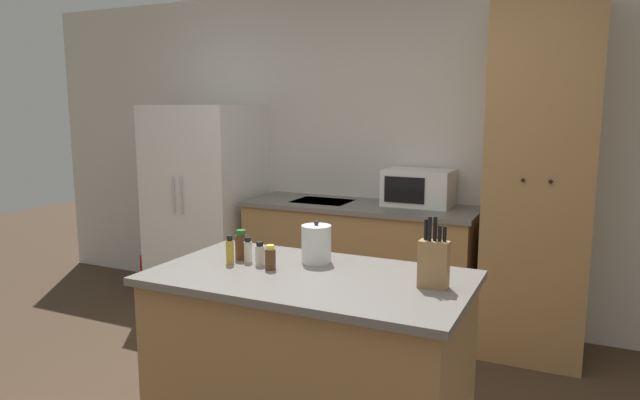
# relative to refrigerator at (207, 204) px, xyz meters

# --- Properties ---
(wall_back) EXTENTS (7.20, 0.06, 2.60)m
(wall_back) POSITION_rel_refrigerator_xyz_m (1.62, 0.39, 0.46)
(wall_back) COLOR beige
(wall_back) RESTS_ON ground_plane
(refrigerator) EXTENTS (0.84, 0.75, 1.68)m
(refrigerator) POSITION_rel_refrigerator_xyz_m (0.00, 0.00, 0.00)
(refrigerator) COLOR white
(refrigerator) RESTS_ON ground_plane
(back_counter) EXTENTS (1.79, 0.64, 0.94)m
(back_counter) POSITION_rel_refrigerator_xyz_m (1.38, 0.06, -0.37)
(back_counter) COLOR #9E7547
(back_counter) RESTS_ON ground_plane
(pantry_cabinet) EXTENTS (0.66, 0.64, 2.35)m
(pantry_cabinet) POSITION_rel_refrigerator_xyz_m (2.66, 0.05, 0.33)
(pantry_cabinet) COLOR #9E7547
(pantry_cabinet) RESTS_ON ground_plane
(kitchen_island) EXTENTS (1.46, 0.81, 0.91)m
(kitchen_island) POSITION_rel_refrigerator_xyz_m (1.81, -1.68, -0.38)
(kitchen_island) COLOR #9E7547
(kitchen_island) RESTS_ON ground_plane
(microwave) EXTENTS (0.50, 0.34, 0.27)m
(microwave) POSITION_rel_refrigerator_xyz_m (1.80, 0.18, 0.23)
(microwave) COLOR white
(microwave) RESTS_ON back_counter
(knife_block) EXTENTS (0.12, 0.06, 0.30)m
(knife_block) POSITION_rel_refrigerator_xyz_m (2.37, -1.63, 0.18)
(knife_block) COLOR #9E7547
(knife_block) RESTS_ON kitchen_island
(spice_bottle_tall_dark) EXTENTS (0.04, 0.04, 0.14)m
(spice_bottle_tall_dark) POSITION_rel_refrigerator_xyz_m (1.39, -1.69, 0.13)
(spice_bottle_tall_dark) COLOR gold
(spice_bottle_tall_dark) RESTS_ON kitchen_island
(spice_bottle_short_red) EXTENTS (0.05, 0.05, 0.12)m
(spice_bottle_short_red) POSITION_rel_refrigerator_xyz_m (1.61, -1.69, 0.12)
(spice_bottle_short_red) COLOR #563319
(spice_bottle_short_red) RESTS_ON kitchen_island
(spice_bottle_amber_oil) EXTENTS (0.04, 0.04, 0.12)m
(spice_bottle_amber_oil) POSITION_rel_refrigerator_xyz_m (1.53, -1.65, 0.12)
(spice_bottle_amber_oil) COLOR beige
(spice_bottle_amber_oil) RESTS_ON kitchen_island
(spice_bottle_green_herb) EXTENTS (0.06, 0.06, 0.15)m
(spice_bottle_green_herb) POSITION_rel_refrigerator_xyz_m (1.39, -1.59, 0.14)
(spice_bottle_green_herb) COLOR #563319
(spice_bottle_green_herb) RESTS_ON kitchen_island
(spice_bottle_pale_salt) EXTENTS (0.04, 0.04, 0.13)m
(spice_bottle_pale_salt) POSITION_rel_refrigerator_xyz_m (1.45, -1.62, 0.13)
(spice_bottle_pale_salt) COLOR beige
(spice_bottle_pale_salt) RESTS_ON kitchen_island
(kettle) EXTENTS (0.15, 0.15, 0.21)m
(kettle) POSITION_rel_refrigerator_xyz_m (1.75, -1.48, 0.16)
(kettle) COLOR white
(kettle) RESTS_ON kitchen_island
(fire_extinguisher) EXTENTS (0.11, 0.11, 0.40)m
(fire_extinguisher) POSITION_rel_refrigerator_xyz_m (-0.63, -0.09, -0.66)
(fire_extinguisher) COLOR red
(fire_extinguisher) RESTS_ON ground_plane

